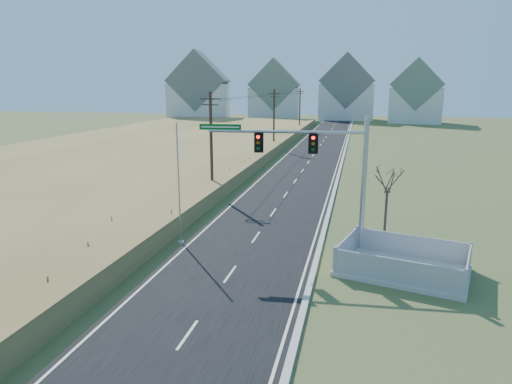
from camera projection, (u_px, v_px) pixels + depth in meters
name	position (u px, v px, depth m)	size (l,w,h in m)	color
ground	(240.00, 261.00, 25.30)	(260.00, 260.00, 0.00)	#4D5D2D
road	(319.00, 147.00, 72.79)	(8.00, 180.00, 0.06)	black
curb	(346.00, 147.00, 71.88)	(0.30, 180.00, 0.18)	#B2AFA8
reed_marsh	(153.00, 146.00, 68.31)	(38.00, 110.00, 1.30)	#AA8C4D
utility_pole_near	(211.00, 142.00, 39.88)	(1.80, 0.26, 9.00)	#422D1E
utility_pole_mid	(274.00, 119.00, 68.38)	(1.80, 0.26, 9.00)	#422D1E
utility_pole_far	(300.00, 109.00, 96.88)	(1.80, 0.26, 9.00)	#422D1E
condo_nw	(199.00, 93.00, 126.71)	(17.69, 13.38, 19.05)	silver
condo_nnw	(275.00, 95.00, 130.19)	(14.93, 11.17, 17.03)	silver
condo_n	(347.00, 93.00, 129.54)	(15.27, 10.20, 18.54)	silver
condo_ne	(416.00, 96.00, 118.24)	(14.12, 10.51, 16.52)	silver
traffic_signal_mast	(330.00, 171.00, 25.99)	(9.82, 1.10, 7.83)	#9EA0A5
fence_enclosure	(403.00, 268.00, 23.65)	(7.27, 5.83, 1.46)	#B7B5AD
open_sign	(370.00, 265.00, 23.80)	(0.55, 0.09, 0.68)	white
flagpole	(179.00, 197.00, 27.49)	(0.33, 0.33, 7.41)	#B7B5AD
bare_tree	(388.00, 178.00, 26.87)	(1.95, 1.95, 5.16)	#4C3F33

